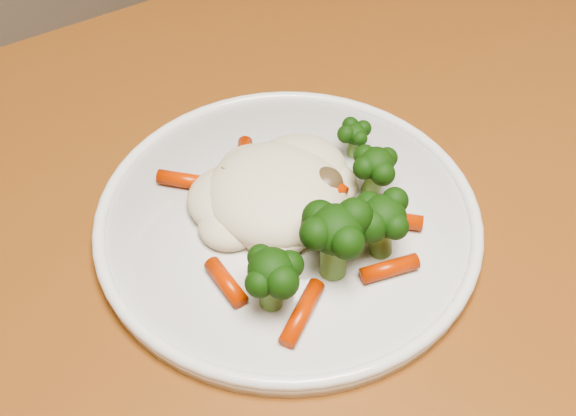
# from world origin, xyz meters

# --- Properties ---
(dining_table) EXTENTS (1.25, 0.91, 0.75)m
(dining_table) POSITION_xyz_m (0.35, 0.08, 0.65)
(dining_table) COLOR brown
(dining_table) RESTS_ON ground
(plate) EXTENTS (0.29, 0.29, 0.01)m
(plate) POSITION_xyz_m (0.29, 0.13, 0.76)
(plate) COLOR white
(plate) RESTS_ON dining_table
(meal) EXTENTS (0.19, 0.20, 0.05)m
(meal) POSITION_xyz_m (0.30, 0.11, 0.78)
(meal) COLOR beige
(meal) RESTS_ON plate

